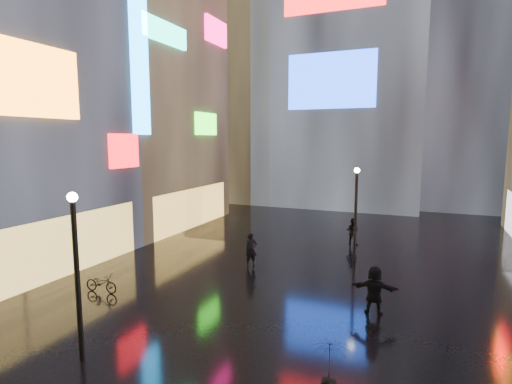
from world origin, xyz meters
The scene contains 12 objects.
ground centered at (0.00, 20.00, 0.00)m, with size 140.00×140.00×0.00m, color black.
building_left_far centered at (-15.98, 26.00, 10.98)m, with size 10.28×12.00×22.00m.
tower_main centered at (-3.00, 43.97, 21.01)m, with size 16.00×14.20×42.00m.
tower_flank_right centered at (9.00, 46.00, 17.00)m, with size 12.00×12.00×34.00m, color black.
tower_flank_left centered at (-14.00, 42.00, 13.00)m, with size 10.00×10.00×26.00m, color black.
lamp_near centered at (-4.34, 8.53, 2.94)m, with size 0.30×0.30×5.20m.
lamp_far centered at (1.76, 22.01, 2.94)m, with size 0.30×0.30×5.20m.
pedestrian_5 centered at (3.55, 15.31, 0.96)m, with size 1.78×0.57×1.92m, color black.
pedestrian_6 centered at (-3.17, 18.91, 0.90)m, with size 0.66×0.43×1.80m, color black.
pedestrian_7 centered at (1.09, 25.54, 0.85)m, with size 0.83×0.65×1.71m, color black.
umbrella_2 centered at (3.38, 7.96, 2.04)m, with size 0.90×0.92×0.82m, color black.
bicycle centered at (-7.82, 12.99, 0.42)m, with size 0.56×1.61×0.85m, color black.
Camera 1 is at (4.99, 0.01, 6.72)m, focal length 28.00 mm.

